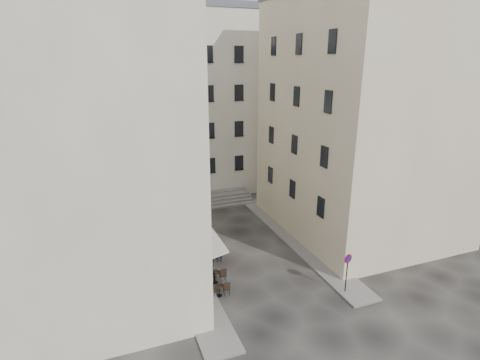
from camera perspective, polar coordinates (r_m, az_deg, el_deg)
name	(u,v)px	position (r m, az deg, el deg)	size (l,w,h in m)	color
ground	(256,268)	(26.10, 2.48, -13.25)	(90.00, 90.00, 0.00)	black
sidewalk_left	(178,252)	(28.27, -9.38, -10.74)	(2.00, 22.00, 0.12)	slate
sidewalk_right	(294,238)	(30.20, 8.18, -8.74)	(2.00, 18.00, 0.12)	slate
building_left	(69,118)	(23.78, -24.60, 8.61)	(12.20, 16.20, 20.60)	beige
building_right	(364,116)	(31.16, 18.35, 9.25)	(12.20, 14.20, 18.60)	beige
building_back	(177,102)	(40.52, -9.50, 11.66)	(18.20, 10.20, 18.60)	beige
cafe_storefront	(189,247)	(24.85, -7.74, -10.14)	(1.74, 7.30, 3.50)	#45090D
stone_steps	(206,201)	(36.67, -5.24, -3.16)	(9.00, 3.15, 0.80)	slate
bollard_near	(214,278)	(24.08, -3.92, -14.72)	(0.12, 0.12, 0.98)	black
bollard_mid	(200,253)	(26.99, -6.12, -10.93)	(0.12, 0.12, 0.98)	black
bollard_far	(189,232)	(30.03, -7.85, -7.89)	(0.12, 0.12, 0.98)	black
no_parking_sign	(347,266)	(23.55, 16.06, -12.44)	(0.60, 0.15, 2.63)	black
bistro_table_a	(219,289)	(23.19, -3.23, -16.31)	(1.27, 0.59, 0.89)	black
bistro_table_b	(215,276)	(24.32, -3.85, -14.41)	(1.41, 0.66, 0.99)	black
bistro_table_c	(204,261)	(26.07, -5.45, -12.24)	(1.22, 0.57, 0.86)	black
bistro_table_d	(195,245)	(28.03, -6.89, -9.87)	(1.40, 0.66, 0.99)	black
bistro_table_e	(196,244)	(28.48, -6.70, -9.61)	(1.13, 0.53, 0.80)	black
pedestrian	(219,251)	(26.47, -3.24, -10.78)	(0.59, 0.38, 1.61)	black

